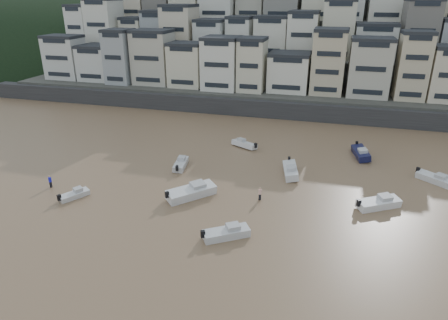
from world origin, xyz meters
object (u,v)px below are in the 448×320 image
(boat_j, at_px, (74,194))
(person_blue, at_px, (50,181))
(boat_a, at_px, (226,231))
(boat_f, at_px, (181,163))
(boat_c, at_px, (191,190))
(person_pink, at_px, (260,194))
(boat_e, at_px, (291,169))
(boat_d, at_px, (379,202))
(boat_h, at_px, (244,143))
(boat_i, at_px, (361,152))
(boat_g, at_px, (435,178))

(boat_j, xyz_separation_m, person_blue, (-4.93, 1.79, 0.31))
(boat_a, relative_size, boat_f, 1.06)
(boat_c, relative_size, person_pink, 4.11)
(boat_e, relative_size, boat_d, 1.05)
(boat_j, bearing_deg, person_blue, 99.91)
(boat_h, distance_m, person_blue, 31.04)
(boat_d, bearing_deg, boat_f, 137.57)
(boat_a, distance_m, boat_d, 19.78)
(boat_f, height_order, person_blue, person_blue)
(boat_a, distance_m, person_pink, 9.52)
(boat_f, bearing_deg, person_pink, -126.46)
(boat_e, height_order, person_blue, person_blue)
(boat_f, bearing_deg, boat_h, -43.10)
(boat_i, height_order, boat_e, boat_e)
(person_pink, bearing_deg, boat_f, 152.32)
(boat_j, bearing_deg, boat_h, -5.69)
(person_blue, relative_size, person_pink, 1.00)
(boat_e, bearing_deg, boat_a, -26.10)
(boat_a, distance_m, boat_g, 32.12)
(boat_j, height_order, person_pink, person_pink)
(boat_h, xyz_separation_m, boat_f, (-7.40, -10.84, 0.02))
(boat_h, xyz_separation_m, boat_c, (-2.56, -19.58, 0.28))
(boat_f, xyz_separation_m, boat_e, (16.33, 1.69, 0.14))
(boat_e, relative_size, person_blue, 3.61)
(boat_i, height_order, person_pink, person_pink)
(boat_g, xyz_separation_m, person_pink, (-22.53, -11.54, 0.13))
(boat_g, bearing_deg, boat_c, -118.38)
(boat_f, bearing_deg, boat_c, -159.81)
(boat_i, relative_size, boat_g, 1.15)
(boat_d, relative_size, boat_g, 1.11)
(boat_d, relative_size, person_blue, 3.45)
(person_blue, bearing_deg, boat_c, 6.99)
(boat_i, distance_m, boat_e, 14.11)
(boat_j, bearing_deg, boat_i, -25.88)
(boat_j, xyz_separation_m, boat_g, (45.62, 17.37, 0.18))
(boat_h, relative_size, boat_a, 0.92)
(boat_h, xyz_separation_m, boat_a, (4.20, -27.25, 0.06))
(boat_d, bearing_deg, boat_h, 110.06)
(boat_d, bearing_deg, boat_a, -177.34)
(boat_e, bearing_deg, boat_g, 86.58)
(boat_a, relative_size, boat_c, 0.78)
(boat_f, height_order, boat_c, boat_c)
(boat_c, distance_m, boat_e, 15.52)
(person_blue, bearing_deg, boat_j, -20.01)
(boat_i, relative_size, person_pink, 3.60)
(boat_j, distance_m, boat_i, 43.54)
(boat_j, bearing_deg, boat_g, -39.23)
(person_blue, xyz_separation_m, person_pink, (28.02, 4.04, 0.00))
(boat_e, bearing_deg, boat_d, 47.80)
(boat_d, bearing_deg, person_pink, 155.56)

